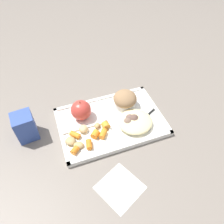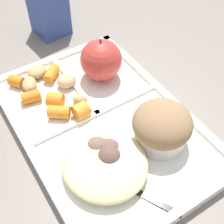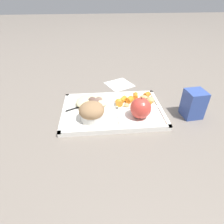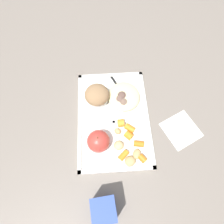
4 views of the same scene
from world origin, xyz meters
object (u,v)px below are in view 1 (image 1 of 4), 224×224
lunch_tray (111,122)px  bran_muffin (125,100)px  plastic_fork (144,119)px  milk_carton (25,127)px  green_apple (81,110)px

lunch_tray → bran_muffin: (0.08, 0.06, 0.04)m
bran_muffin → plastic_fork: 0.10m
plastic_fork → milk_carton: 0.43m
plastic_fork → milk_carton: (-0.42, 0.08, 0.04)m
lunch_tray → green_apple: size_ratio=4.69×
lunch_tray → milk_carton: 0.30m
green_apple → bran_muffin: (0.18, 0.00, -0.01)m
green_apple → milk_carton: 0.20m
lunch_tray → milk_carton: (-0.30, 0.05, 0.04)m
plastic_fork → milk_carton: milk_carton is taller
plastic_fork → bran_muffin: bearing=115.7°
bran_muffin → plastic_fork: bran_muffin is taller
green_apple → plastic_fork: bearing=-22.1°
lunch_tray → green_apple: green_apple is taller
bran_muffin → milk_carton: size_ratio=0.86×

